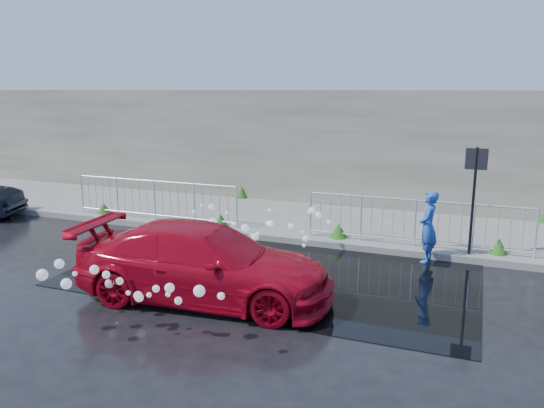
{
  "coord_description": "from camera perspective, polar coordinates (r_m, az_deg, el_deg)",
  "views": [
    {
      "loc": [
        4.25,
        -8.77,
        3.69
      ],
      "look_at": [
        -0.28,
        2.73,
        1.0
      ],
      "focal_mm": 35.0,
      "sensor_mm": 36.0,
      "label": 1
    }
  ],
  "objects": [
    {
      "name": "pavement",
      "position": [
        14.86,
        4.2,
        -1.83
      ],
      "size": [
        30.0,
        4.0,
        0.15
      ],
      "primitive_type": "cube",
      "color": "#5F5F5B",
      "rests_on": "ground"
    },
    {
      "name": "ground",
      "position": [
        10.42,
        -4.14,
        -8.49
      ],
      "size": [
        90.0,
        90.0,
        0.0
      ],
      "primitive_type": "plane",
      "color": "black",
      "rests_on": "ground"
    },
    {
      "name": "railing_right",
      "position": [
        12.54,
        15.15,
        -1.79
      ],
      "size": [
        5.05,
        0.05,
        1.1
      ],
      "color": "silver",
      "rests_on": "pavement"
    },
    {
      "name": "weeds",
      "position": [
        14.45,
        2.96,
        -1.21
      ],
      "size": [
        12.17,
        3.93,
        0.4
      ],
      "color": "#215617",
      "rests_on": "pavement"
    },
    {
      "name": "curb",
      "position": [
        13.03,
        1.57,
        -3.82
      ],
      "size": [
        30.0,
        0.25,
        0.16
      ],
      "primitive_type": "cube",
      "color": "#5F5F5B",
      "rests_on": "ground"
    },
    {
      "name": "retaining_wall",
      "position": [
        16.62,
        6.58,
        6.02
      ],
      "size": [
        30.0,
        0.6,
        3.5
      ],
      "primitive_type": "cube",
      "color": "#5A544C",
      "rests_on": "pavement"
    },
    {
      "name": "sign_post",
      "position": [
        12.03,
        20.96,
        2.05
      ],
      "size": [
        0.45,
        0.06,
        2.5
      ],
      "color": "black",
      "rests_on": "ground"
    },
    {
      "name": "person",
      "position": [
        11.9,
        16.44,
        -2.37
      ],
      "size": [
        0.39,
        0.58,
        1.57
      ],
      "primitive_type": "imported",
      "rotation": [
        0.0,
        0.0,
        -1.59
      ],
      "color": "blue",
      "rests_on": "ground"
    },
    {
      "name": "railing_left",
      "position": [
        14.96,
        -12.5,
        0.59
      ],
      "size": [
        5.05,
        0.05,
        1.1
      ],
      "color": "silver",
      "rests_on": "pavement"
    },
    {
      "name": "red_car",
      "position": [
        9.52,
        -7.31,
        -6.31
      ],
      "size": [
        4.8,
        2.32,
        1.35
      ],
      "primitive_type": "imported",
      "rotation": [
        0.0,
        0.0,
        1.67
      ],
      "color": "#A60619",
      "rests_on": "ground"
    },
    {
      "name": "water_spray",
      "position": [
        10.34,
        -7.12,
        -4.65
      ],
      "size": [
        3.7,
        5.72,
        1.02
      ],
      "color": "white",
      "rests_on": "ground"
    },
    {
      "name": "puddle",
      "position": [
        11.1,
        0.46,
        -7.12
      ],
      "size": [
        8.0,
        5.0,
        0.01
      ],
      "primitive_type": "cube",
      "color": "black",
      "rests_on": "ground"
    }
  ]
}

